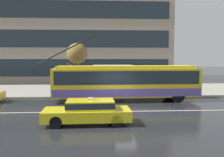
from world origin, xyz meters
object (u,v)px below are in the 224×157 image
object	(u,v)px
street_tree_bare	(77,55)
trolleybus	(126,82)
bus_shelter	(113,72)
taxi_oncoming_near	(88,111)
pedestrian_at_shelter	(121,77)
pedestrian_approaching_curb	(98,82)

from	to	relation	value
street_tree_bare	trolleybus	bearing A→B (deg)	-47.54
bus_shelter	taxi_oncoming_near	bearing A→B (deg)	-100.73
trolleybus	bus_shelter	xyz separation A→B (m)	(-0.88, 3.22, 0.59)
pedestrian_at_shelter	trolleybus	bearing A→B (deg)	-85.96
bus_shelter	pedestrian_approaching_curb	size ratio (longest dim) A/B	2.17
taxi_oncoming_near	street_tree_bare	distance (m)	12.05
bus_shelter	street_tree_bare	bearing A→B (deg)	157.27
trolleybus	street_tree_bare	bearing A→B (deg)	132.46
bus_shelter	street_tree_bare	size ratio (longest dim) A/B	0.77
trolleybus	pedestrian_approaching_curb	size ratio (longest dim) A/B	7.75
trolleybus	bus_shelter	distance (m)	3.39
taxi_oncoming_near	bus_shelter	world-z (taller)	bus_shelter
taxi_oncoming_near	bus_shelter	distance (m)	10.44
bus_shelter	pedestrian_at_shelter	bearing A→B (deg)	-42.29
taxi_oncoming_near	pedestrian_at_shelter	size ratio (longest dim) A/B	2.25
pedestrian_at_shelter	street_tree_bare	size ratio (longest dim) A/B	0.43
street_tree_bare	pedestrian_at_shelter	bearing A→B (deg)	-26.75
bus_shelter	pedestrian_approaching_curb	xyz separation A→B (m)	(-1.35, 0.87, -1.02)
trolleybus	street_tree_bare	size ratio (longest dim) A/B	2.74
taxi_oncoming_near	street_tree_bare	world-z (taller)	street_tree_bare
bus_shelter	street_tree_bare	xyz separation A→B (m)	(-3.35, 1.40, 1.63)
trolleybus	bus_shelter	bearing A→B (deg)	105.35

